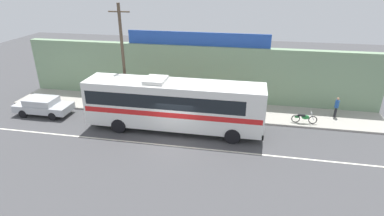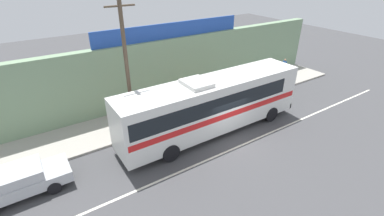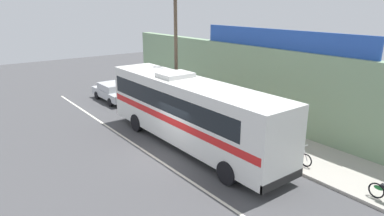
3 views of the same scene
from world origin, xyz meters
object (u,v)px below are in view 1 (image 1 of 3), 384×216
object	(u,v)px
motorcycle_green	(243,112)
pedestrian_near_shop	(197,100)
intercity_bus	(173,103)
parked_car	(43,106)
pedestrian_by_curb	(337,106)
motorcycle_purple	(304,118)
utility_pole	(123,59)

from	to	relation	value
motorcycle_green	pedestrian_near_shop	world-z (taller)	pedestrian_near_shop
intercity_bus	parked_car	bearing A→B (deg)	176.75
motorcycle_green	pedestrian_near_shop	xyz separation A→B (m)	(-3.66, 0.65, 0.50)
pedestrian_by_curb	pedestrian_near_shop	distance (m)	10.63
motorcycle_purple	pedestrian_by_curb	xyz separation A→B (m)	(2.52, 1.58, 0.50)
intercity_bus	pedestrian_near_shop	world-z (taller)	intercity_bus
intercity_bus	motorcycle_purple	bearing A→B (deg)	15.20
pedestrian_by_curb	pedestrian_near_shop	world-z (taller)	pedestrian_near_shop
intercity_bus	parked_car	xyz separation A→B (m)	(-10.68, 0.61, -1.33)
motorcycle_purple	pedestrian_by_curb	size ratio (longest dim) A/B	1.14
intercity_bus	parked_car	size ratio (longest dim) A/B	2.83
intercity_bus	pedestrian_by_curb	xyz separation A→B (m)	(11.76, 4.09, -1.00)
motorcycle_green	pedestrian_near_shop	distance (m)	3.75
motorcycle_purple	motorcycle_green	xyz separation A→B (m)	(-4.43, 0.13, 0.00)
parked_car	pedestrian_by_curb	xyz separation A→B (m)	(22.44, 3.48, 0.32)
utility_pole	motorcycle_green	world-z (taller)	utility_pole
parked_car	intercity_bus	bearing A→B (deg)	-3.25
motorcycle_green	motorcycle_purple	bearing A→B (deg)	-1.65
utility_pole	motorcycle_purple	bearing A→B (deg)	1.16
parked_car	pedestrian_near_shop	distance (m)	12.14
utility_pole	parked_car	bearing A→B (deg)	-165.61
utility_pole	motorcycle_green	xyz separation A→B (m)	(9.14, 0.40, -3.84)
pedestrian_near_shop	parked_car	bearing A→B (deg)	-167.21
utility_pole	pedestrian_by_curb	bearing A→B (deg)	6.57
utility_pole	pedestrian_near_shop	distance (m)	6.50
motorcycle_purple	utility_pole	bearing A→B (deg)	-178.84
motorcycle_green	intercity_bus	bearing A→B (deg)	-151.30
motorcycle_green	pedestrian_near_shop	bearing A→B (deg)	169.87
pedestrian_near_shop	intercity_bus	bearing A→B (deg)	-109.40
intercity_bus	parked_car	world-z (taller)	intercity_bus
parked_car	pedestrian_near_shop	bearing A→B (deg)	12.79
pedestrian_by_curb	parked_car	bearing A→B (deg)	-171.18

